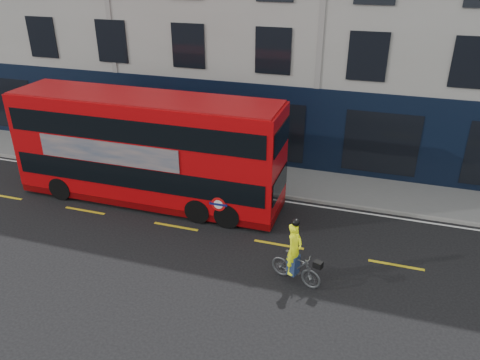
% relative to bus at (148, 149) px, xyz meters
% --- Properties ---
extents(ground, '(120.00, 120.00, 0.00)m').
position_rel_bus_xyz_m(ground, '(5.87, -3.21, -2.27)').
color(ground, black).
rests_on(ground, ground).
extents(pavement, '(60.00, 3.00, 0.12)m').
position_rel_bus_xyz_m(pavement, '(5.87, 3.29, -2.21)').
color(pavement, slate).
rests_on(pavement, ground).
extents(kerb, '(60.00, 0.12, 0.13)m').
position_rel_bus_xyz_m(kerb, '(5.87, 1.79, -2.21)').
color(kerb, gray).
rests_on(kerb, ground).
extents(road_edge_line, '(58.00, 0.10, 0.01)m').
position_rel_bus_xyz_m(road_edge_line, '(5.87, 1.49, -2.27)').
color(road_edge_line, silver).
rests_on(road_edge_line, ground).
extents(lane_dashes, '(58.00, 0.12, 0.01)m').
position_rel_bus_xyz_m(lane_dashes, '(5.87, -1.71, -2.27)').
color(lane_dashes, gold).
rests_on(lane_dashes, ground).
extents(bus, '(11.02, 2.57, 4.43)m').
position_rel_bus_xyz_m(bus, '(0.00, 0.00, 0.00)').
color(bus, '#BB070A').
rests_on(bus, ground).
extents(cyclist, '(1.82, 1.04, 2.25)m').
position_rel_bus_xyz_m(cyclist, '(6.80, -3.56, -1.52)').
color(cyclist, '#4F5255').
rests_on(cyclist, ground).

